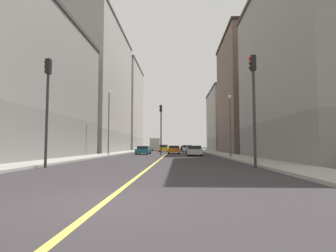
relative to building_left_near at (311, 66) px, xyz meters
The scene contains 23 objects.
ground_plane 24.38m from the building_left_near, 126.78° to the right, with size 400.00×400.00×0.00m, color #322D30.
sidewalk_left 32.31m from the building_left_near, 100.69° to the left, with size 2.85×168.00×0.15m, color #9E9B93.
sidewalk_right 38.44m from the building_left_near, 125.16° to the left, with size 2.85×168.00×0.15m, color #9E9B93.
lane_center_stripe 34.63m from the building_left_near, 114.07° to the left, with size 0.16×154.00×0.01m, color #E5D14C.
building_left_near is the anchor object (origin of this frame).
building_left_mid 20.64m from the building_left_near, 90.00° to the left, with size 9.03×15.65×19.39m.
building_left_far 39.62m from the building_left_near, 90.00° to the left, with size 9.03×17.99×14.14m.
building_right_corner 27.42m from the building_left_near, behind, with size 9.03×24.41×14.64m.
building_right_midblock 38.55m from the building_left_near, 135.56° to the left, with size 9.03×24.70×24.27m.
building_right_distant 58.49m from the building_left_near, 117.99° to the left, with size 9.03×19.61×23.87m.
traffic_light_left_near 12.35m from the building_left_near, 131.10° to the right, with size 0.40×0.32×6.56m.
traffic_light_right_near 22.06m from the building_left_near, 156.17° to the right, with size 0.40×0.32×6.48m.
traffic_light_median_far 19.27m from the building_left_near, 139.46° to the left, with size 0.40×0.32×6.78m.
street_lamp_left_near 8.74m from the building_left_near, 150.72° to the left, with size 0.36×0.36×6.39m.
street_lamp_right_near 23.16m from the building_left_near, 155.16° to the left, with size 0.36×0.36×8.16m.
car_black 40.09m from the building_left_near, 105.51° to the left, with size 1.84×4.07×1.23m.
car_teal 24.45m from the building_left_near, 137.56° to the left, with size 1.95×4.28×1.21m.
car_white 31.75m from the building_left_near, 109.34° to the left, with size 1.92×4.54×1.35m.
car_silver 16.41m from the building_left_near, 133.33° to the left, with size 2.04×4.63×1.27m.
car_yellow 34.54m from the building_left_near, 116.12° to the left, with size 1.88×4.15×1.42m.
car_maroon 21.64m from the building_left_near, 119.17° to the left, with size 1.91×4.30×1.26m.
car_orange 23.96m from the building_left_near, 123.83° to the left, with size 1.91×4.36×1.26m.
box_truck 47.17m from the building_left_near, 112.01° to the left, with size 2.44×7.79×3.00m.
Camera 1 is at (1.67, -6.24, 1.30)m, focal length 29.22 mm.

